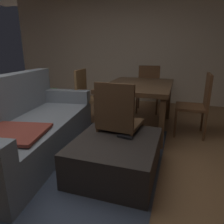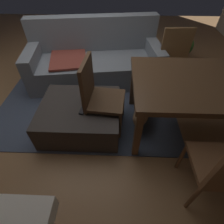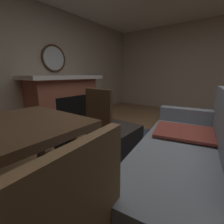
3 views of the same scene
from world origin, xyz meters
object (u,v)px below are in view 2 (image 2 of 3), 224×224
Objects in this scene: ottoman_coffee_table at (81,116)px; dining_chair_north at (176,59)px; tv_remote at (83,109)px; potted_plant at (184,47)px; small_dog at (141,115)px; dining_chair_west at (98,94)px; dining_table at (198,87)px; couch at (95,61)px.

ottoman_coffee_table is 1.66m from dining_chair_north.
potted_plant reaches higher than tv_remote.
dining_chair_west is at bearing -178.32° from small_dog.
ottoman_coffee_table is 0.68× the size of dining_table.
couch reaches higher than dining_chair_west.
small_dog is at bearing -118.53° from potted_plant.
dining_chair_north reaches higher than small_dog.
small_dog is (-0.55, -0.87, -0.36)m from dining_chair_north.
couch reaches higher than dining_table.
dining_table is at bearing -103.27° from potted_plant.
couch reaches higher than ottoman_coffee_table.
ottoman_coffee_table is 1.04× the size of dining_chair_north.
dining_table is 1.11m from dining_chair_west.
dining_chair_north is at bearing 35.24° from ottoman_coffee_table.
tv_remote is 0.11× the size of dining_table.
potted_plant is at bearing 65.29° from dining_chair_north.
dining_chair_west is 1.93× the size of small_dog.
couch reaches higher than potted_plant.
couch is 4.63× the size of small_dog.
ottoman_coffee_table is (-0.06, -1.19, -0.14)m from couch.
dining_chair_west is at bearing 47.42° from tv_remote.
dining_table is at bearing 15.30° from tv_remote.
tv_remote reaches higher than small_dog.
dining_chair_west is at bearing 13.26° from ottoman_coffee_table.
dining_chair_north is at bearing -11.13° from couch.
dining_chair_north is (1.26, 1.01, 0.14)m from tv_remote.
small_dog is (-1.00, -1.83, -0.11)m from potted_plant.
small_dog is (0.71, 0.14, -0.22)m from tv_remote.
potted_plant is (0.44, 1.86, -0.38)m from dining_table.
couch reaches higher than dining_chair_north.
potted_plant is at bearing 22.80° from couch.
tv_remote is 0.17× the size of dining_chair_west.
tv_remote is 2.62m from potted_plant.
potted_plant is at bearing 47.07° from ottoman_coffee_table.
dining_table is 2.88× the size of potted_plant.
dining_table is at bearing -0.46° from dining_chair_west.
ottoman_coffee_table is at bearing -166.74° from dining_chair_west.
ottoman_coffee_table is at bearing -174.85° from small_dog.
small_dog is at bearing 1.68° from dining_chair_west.
potted_plant is at bearing 50.18° from dining_chair_west.
dining_table is 1.53× the size of dining_chair_north.
couch reaches higher than tv_remote.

